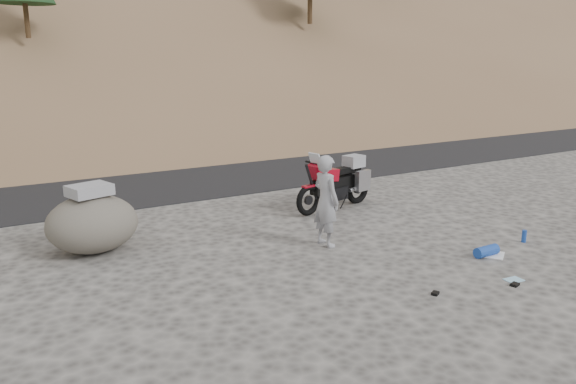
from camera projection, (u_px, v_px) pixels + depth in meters
name	position (u px, v px, depth m)	size (l,w,h in m)	color
ground	(379.00, 257.00, 10.33)	(140.00, 140.00, 0.00)	#454340
road	(198.00, 172.00, 17.87)	(120.00, 7.00, 0.05)	black
motorcycle	(338.00, 183.00, 13.50)	(2.44, 1.01, 1.47)	black
man	(325.00, 245.00, 10.98)	(0.65, 0.43, 1.78)	#95959A
boulder	(92.00, 223.00, 10.47)	(1.78, 1.55, 1.27)	#56514A
gear_white_cloth	(492.00, 255.00, 10.41)	(0.45, 0.40, 0.01)	white
gear_blue_mat	(486.00, 251.00, 10.32)	(0.20, 0.20, 0.51)	#1A419F
gear_bottle	(524.00, 236.00, 11.10)	(0.09, 0.09, 0.25)	#1A419F
gear_glove_a	(515.00, 284.00, 9.01)	(0.15, 0.11, 0.04)	black
gear_glove_b	(435.00, 293.00, 8.68)	(0.13, 0.10, 0.04)	black
gear_blue_cloth	(514.00, 280.00, 9.24)	(0.29, 0.22, 0.01)	#96CAE8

